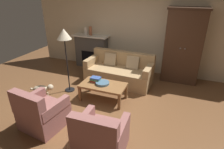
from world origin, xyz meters
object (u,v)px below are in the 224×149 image
Objects in this scene: dog at (42,90)px; armoire at (183,46)px; mantel_vase_cream at (86,31)px; armchair_near_right at (101,137)px; armchair_near_left at (42,113)px; floor_lamp at (64,38)px; mantel_vase_terracotta at (90,31)px; fruit_bowl at (102,83)px; book_stack at (96,79)px; couch at (119,72)px; coffee_table at (103,86)px; fireplace at (92,51)px.

armoire is at bearing 36.87° from dog.
mantel_vase_cream is 0.29× the size of armchair_near_right.
armchair_near_left is at bearing -49.84° from dog.
floor_lamp is at bearing 56.43° from dog.
mantel_vase_terracotta is at bearing 99.69° from armchair_near_left.
armchair_near_right is (0.65, -1.55, -0.13)m from fruit_bowl.
book_stack is at bearing -56.30° from mantel_vase_cream.
couch is at bearing 74.61° from book_stack.
armoire is 2.57m from fruit_bowl.
coffee_table reaches higher than dog.
dog is at bearing -160.73° from coffee_table.
armoire reaches higher than armchair_near_right.
coffee_table is 2.04× the size of dog.
book_stack is at bearing 164.55° from fruit_bowl.
fruit_bowl is 1.14× the size of mantel_vase_terracotta.
armchair_near_right is at bearing -26.69° from dog.
mantel_vase_cream is 1.86m from floor_lamp.
couch is at bearing 102.46° from armchair_near_right.
floor_lamp is (-1.09, -0.99, 1.13)m from couch.
armchair_near_right is (0.63, -1.54, -0.05)m from coffee_table.
fireplace is at bearing 97.05° from floor_lamp.
armchair_near_left is 1.35m from armchair_near_right.
armoire is 1.07× the size of couch.
couch reaches higher than book_stack.
armchair_near_left reaches higher than fruit_bowl.
mantel_vase_cream is at bearing 127.39° from coffee_table.
armoire is 2.96m from mantel_vase_terracotta.
armoire is 2.58m from coffee_table.
armchair_near_left reaches higher than book_stack.
armchair_near_right is at bearing -107.29° from armoire.
couch is 1.86m from floor_lamp.
dog is at bearing -160.10° from fruit_bowl.
mantel_vase_cream is (-1.50, 0.81, 0.93)m from couch.
mantel_vase_cream is 0.88× the size of mantel_vase_terracotta.
armoire reaches higher than couch.
armchair_near_right reaches higher than dog.
floor_lamp is (0.41, -1.80, 0.20)m from mantel_vase_cream.
armoire is at bearing -1.10° from mantel_vase_cream.
couch is 1.08m from fruit_bowl.
floor_lamp is at bearing 102.82° from armchair_near_left.
armchair_near_left is at bearing -108.65° from book_stack.
coffee_table is 3.78× the size of mantel_vase_terracotta.
book_stack is 0.30× the size of armchair_near_left.
armchair_near_right reaches higher than fruit_bowl.
fruit_bowl is at bearing -56.47° from mantel_vase_terracotta.
fireplace is at bearing 123.28° from fruit_bowl.
fireplace reaches higher than fruit_bowl.
floor_lamp reaches higher than coffee_table.
dog is at bearing -93.99° from fireplace.
mantel_vase_cream is at bearing 121.16° from armchair_near_right.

